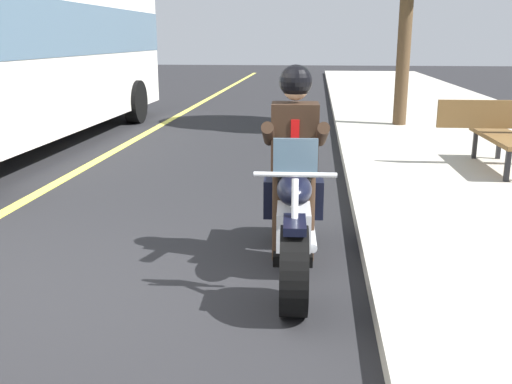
# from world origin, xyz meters

# --- Properties ---
(ground_plane) EXTENTS (80.00, 80.00, 0.00)m
(ground_plane) POSITION_xyz_m (0.00, 0.00, 0.00)
(ground_plane) COLOR black
(motorcycle_main) EXTENTS (2.22, 0.65, 1.26)m
(motorcycle_main) POSITION_xyz_m (-0.94, 1.39, 0.45)
(motorcycle_main) COLOR black
(motorcycle_main) RESTS_ON ground_plane
(rider_main) EXTENTS (0.64, 0.56, 1.74)m
(rider_main) POSITION_xyz_m (-1.13, 1.38, 1.04)
(rider_main) COLOR black
(rider_main) RESTS_ON ground_plane
(bus_near) EXTENTS (11.05, 2.70, 3.30)m
(bus_near) POSITION_xyz_m (-5.95, -3.88, 1.87)
(bus_near) COLOR white
(bus_near) RESTS_ON ground_plane
(bench_sidewalk) EXTENTS (1.81, 1.80, 0.95)m
(bench_sidewalk) POSITION_xyz_m (-4.64, 4.20, 0.71)
(bench_sidewalk) COLOR brown
(bench_sidewalk) RESTS_ON sidewalk_curb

